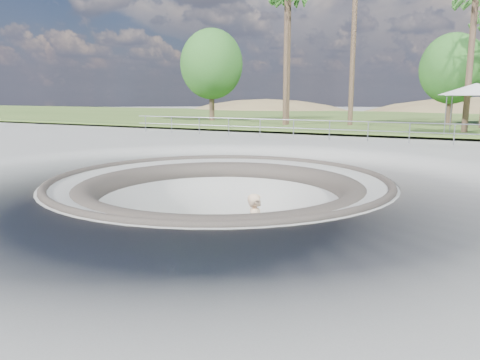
% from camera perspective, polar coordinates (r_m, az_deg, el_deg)
% --- Properties ---
extents(ground, '(180.00, 180.00, 0.00)m').
position_cam_1_polar(ground, '(14.17, -2.46, 0.05)').
color(ground, '#9D9C98').
rests_on(ground, ground).
extents(skate_bowl, '(14.00, 14.00, 4.10)m').
position_cam_1_polar(skate_bowl, '(14.61, -2.41, -7.02)').
color(skate_bowl, '#9D9C98').
rests_on(skate_bowl, ground).
extents(grass_strip, '(180.00, 36.00, 0.12)m').
position_cam_1_polar(grass_strip, '(46.75, 18.18, 7.07)').
color(grass_strip, '#3F5F26').
rests_on(grass_strip, ground).
extents(distant_hills, '(103.20, 45.00, 28.60)m').
position_cam_1_polar(distant_hills, '(70.10, 23.68, 1.71)').
color(distant_hills, brown).
rests_on(distant_hills, ground).
extents(safety_railing, '(25.00, 0.06, 1.03)m').
position_cam_1_polar(safety_railing, '(25.19, 10.85, 6.02)').
color(safety_railing, gray).
rests_on(safety_railing, ground).
extents(skateboard, '(0.94, 0.48, 0.09)m').
position_cam_1_polar(skateboard, '(12.22, 1.94, -10.56)').
color(skateboard, brown).
rests_on(skateboard, ground).
extents(skater, '(0.67, 0.82, 1.92)m').
position_cam_1_polar(skater, '(11.90, 1.97, -6.16)').
color(skater, beige).
rests_on(skater, skateboard).
extents(canopy_white, '(5.71, 5.71, 2.89)m').
position_cam_1_polar(canopy_white, '(30.21, 26.83, 9.83)').
color(canopy_white, gray).
rests_on(canopy_white, ground).
extents(bushy_tree_left, '(5.46, 4.96, 7.87)m').
position_cam_1_polar(bushy_tree_left, '(41.19, -3.50, 13.90)').
color(bushy_tree_left, brown).
rests_on(bushy_tree_left, ground).
extents(bushy_tree_mid, '(4.70, 4.27, 6.78)m').
position_cam_1_polar(bushy_tree_mid, '(38.41, 24.49, 12.24)').
color(bushy_tree_mid, brown).
rests_on(bushy_tree_mid, ground).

